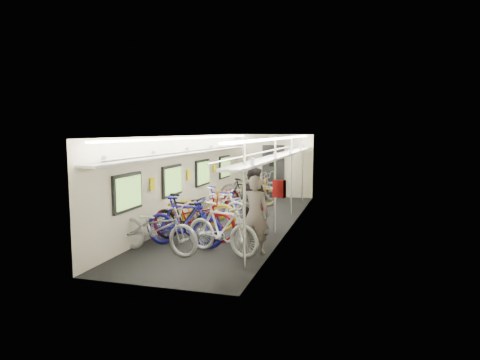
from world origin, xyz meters
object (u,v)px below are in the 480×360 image
Objects in this scene: passenger_near at (255,215)px; backpack at (279,189)px; bicycle_0 at (157,228)px; passenger_mid at (253,201)px; bicycle_1 at (184,222)px.

passenger_near reaches higher than backpack.
passenger_near is 0.90m from backpack.
passenger_near reaches higher than bicycle_0.
passenger_mid is at bearing 147.89° from backpack.
passenger_near is (1.61, -0.05, 0.26)m from bicycle_1.
bicycle_1 is 1.13× the size of passenger_near.
passenger_near is 4.30× the size of backpack.
bicycle_1 is at bearing 0.34° from passenger_near.
backpack is (0.80, -0.84, 0.44)m from passenger_mid.
backpack is (0.37, 0.68, 0.46)m from passenger_near.
passenger_mid reaches higher than bicycle_0.
bicycle_1 reaches higher than bicycle_0.
bicycle_0 is at bearing 74.21° from passenger_mid.
passenger_near is at bearing -104.20° from backpack.
bicycle_1 is 4.88× the size of backpack.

